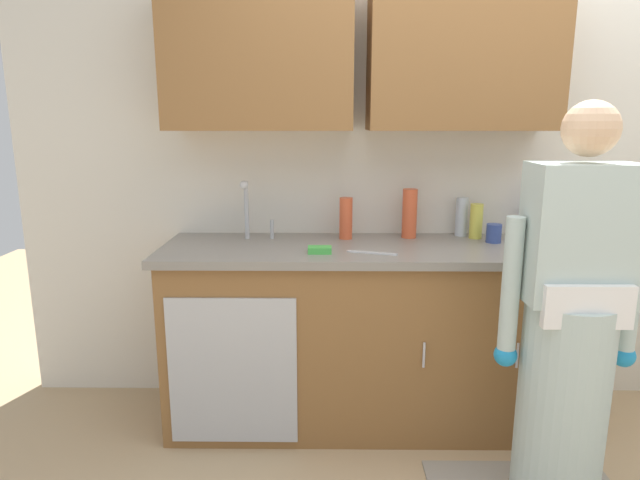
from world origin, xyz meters
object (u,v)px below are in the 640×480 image
(bottle_cleaner_spray, at_px, (346,218))
(bottle_water_short, at_px, (461,217))
(knife_on_counter, at_px, (372,253))
(person_at_sink, at_px, (568,347))
(sink, at_px, (251,248))
(bottle_soap, at_px, (533,218))
(bottle_water_tall, at_px, (410,213))
(sponge, at_px, (320,250))
(cup_by_sink, at_px, (494,233))
(bottle_dish_liquid, at_px, (476,221))

(bottle_cleaner_spray, xyz_separation_m, bottle_water_short, (0.62, 0.08, -0.00))
(bottle_cleaner_spray, distance_m, knife_on_counter, 0.36)
(person_at_sink, bearing_deg, bottle_cleaner_spray, 135.27)
(sink, relative_size, knife_on_counter, 2.08)
(bottle_soap, relative_size, knife_on_counter, 0.88)
(person_at_sink, height_order, bottle_water_tall, person_at_sink)
(sponge, bearing_deg, sink, 154.17)
(person_at_sink, distance_m, sponge, 1.12)
(sink, xyz_separation_m, cup_by_sink, (1.23, 0.07, 0.06))
(cup_by_sink, bearing_deg, bottle_dish_liquid, 122.53)
(cup_by_sink, bearing_deg, bottle_soap, 26.81)
(bottle_soap, bearing_deg, sponge, -162.46)
(bottle_cleaner_spray, height_order, sponge, bottle_cleaner_spray)
(bottle_cleaner_spray, bearing_deg, bottle_water_short, 7.65)
(bottle_water_tall, bearing_deg, bottle_cleaner_spray, -174.52)
(bottle_water_tall, bearing_deg, sink, -167.43)
(cup_by_sink, height_order, sponge, cup_by_sink)
(bottle_water_short, bearing_deg, cup_by_sink, -52.55)
(sink, xyz_separation_m, bottle_water_tall, (0.81, 0.18, 0.14))
(bottle_water_tall, distance_m, cup_by_sink, 0.44)
(sink, height_order, bottle_water_tall, sink)
(bottle_water_short, distance_m, sponge, 0.86)
(sink, height_order, person_at_sink, person_at_sink)
(bottle_cleaner_spray, xyz_separation_m, cup_by_sink, (0.75, -0.08, -0.06))
(bottle_soap, xyz_separation_m, sponge, (-1.12, -0.35, -0.09))
(sink, relative_size, bottle_water_short, 2.41)
(bottle_cleaner_spray, xyz_separation_m, knife_on_counter, (0.11, -0.32, -0.11))
(bottle_soap, xyz_separation_m, knife_on_counter, (-0.87, -0.36, -0.10))
(bottle_cleaner_spray, distance_m, cup_by_sink, 0.76)
(sink, relative_size, sponge, 4.55)
(person_at_sink, height_order, cup_by_sink, person_at_sink)
(person_at_sink, distance_m, bottle_water_tall, 1.06)
(sink, bearing_deg, knife_on_counter, -16.15)
(person_at_sink, xyz_separation_m, bottle_dish_liquid, (-0.15, 0.84, 0.34))
(bottle_soap, bearing_deg, bottle_water_tall, -179.58)
(bottle_dish_liquid, relative_size, cup_by_sink, 1.93)
(sink, distance_m, sponge, 0.38)
(bottle_soap, distance_m, bottle_water_short, 0.37)
(bottle_water_tall, distance_m, bottle_water_short, 0.29)
(person_at_sink, height_order, bottle_cleaner_spray, person_at_sink)
(person_at_sink, relative_size, cup_by_sink, 17.10)
(sink, distance_m, person_at_sink, 1.49)
(bottle_soap, bearing_deg, bottle_water_short, 172.68)
(sponge, bearing_deg, bottle_soap, 17.54)
(cup_by_sink, bearing_deg, knife_on_counter, -159.53)
(bottle_water_tall, xyz_separation_m, knife_on_counter, (-0.22, -0.35, -0.13))
(sink, distance_m, knife_on_counter, 0.61)
(person_at_sink, relative_size, bottle_dish_liquid, 8.88)
(bottle_dish_liquid, bearing_deg, person_at_sink, -80.13)
(sponge, bearing_deg, bottle_water_short, 27.90)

